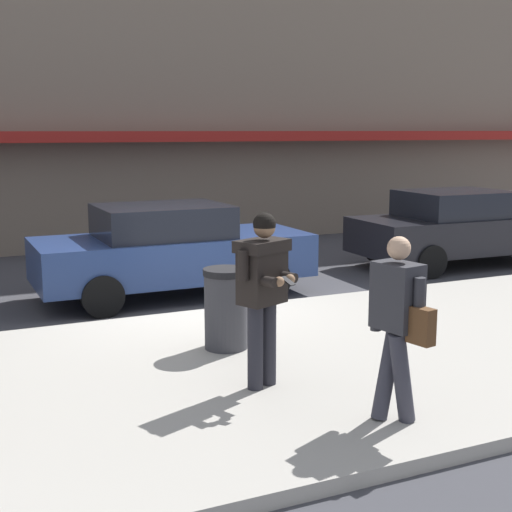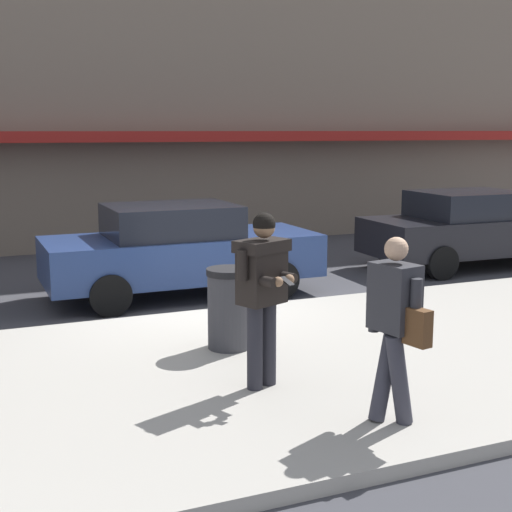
{
  "view_description": "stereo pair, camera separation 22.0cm",
  "coord_description": "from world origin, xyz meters",
  "px_view_note": "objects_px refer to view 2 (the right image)",
  "views": [
    {
      "loc": [
        -3.48,
        -9.81,
        2.75
      ],
      "look_at": [
        -0.5,
        -3.37,
        1.49
      ],
      "focal_mm": 50.0,
      "sensor_mm": 36.0,
      "label": 1
    },
    {
      "loc": [
        -3.28,
        -9.9,
        2.75
      ],
      "look_at": [
        -0.5,
        -3.37,
        1.49
      ],
      "focal_mm": 50.0,
      "sensor_mm": 36.0,
      "label": 2
    }
  ],
  "objects_px": {
    "pedestrian_with_bag": "(395,319)",
    "trash_bin": "(229,308)",
    "parked_sedan_mid": "(180,249)",
    "man_texting_on_phone": "(263,281)",
    "parked_sedan_far": "(473,228)"
  },
  "relations": [
    {
      "from": "parked_sedan_mid",
      "to": "pedestrian_with_bag",
      "type": "distance_m",
      "value": 6.14
    },
    {
      "from": "parked_sedan_mid",
      "to": "trash_bin",
      "type": "distance_m",
      "value": 3.48
    },
    {
      "from": "parked_sedan_mid",
      "to": "trash_bin",
      "type": "xyz_separation_m",
      "value": [
        -0.44,
        -3.45,
        -0.16
      ]
    },
    {
      "from": "parked_sedan_mid",
      "to": "parked_sedan_far",
      "type": "distance_m",
      "value": 6.23
    },
    {
      "from": "parked_sedan_mid",
      "to": "pedestrian_with_bag",
      "type": "height_order",
      "value": "pedestrian_with_bag"
    },
    {
      "from": "parked_sedan_mid",
      "to": "parked_sedan_far",
      "type": "height_order",
      "value": "same"
    },
    {
      "from": "pedestrian_with_bag",
      "to": "trash_bin",
      "type": "height_order",
      "value": "pedestrian_with_bag"
    },
    {
      "from": "man_texting_on_phone",
      "to": "parked_sedan_far",
      "type": "bearing_deg",
      "value": 36.27
    },
    {
      "from": "parked_sedan_far",
      "to": "pedestrian_with_bag",
      "type": "bearing_deg",
      "value": -134.11
    },
    {
      "from": "parked_sedan_far",
      "to": "trash_bin",
      "type": "xyz_separation_m",
      "value": [
        -6.66,
        -3.63,
        -0.16
      ]
    },
    {
      "from": "trash_bin",
      "to": "pedestrian_with_bag",
      "type": "bearing_deg",
      "value": -78.5
    },
    {
      "from": "parked_sedan_far",
      "to": "trash_bin",
      "type": "bearing_deg",
      "value": -151.44
    },
    {
      "from": "parked_sedan_far",
      "to": "pedestrian_with_bag",
      "type": "height_order",
      "value": "pedestrian_with_bag"
    },
    {
      "from": "pedestrian_with_bag",
      "to": "trash_bin",
      "type": "xyz_separation_m",
      "value": [
        -0.55,
        2.68,
        -0.47
      ]
    },
    {
      "from": "man_texting_on_phone",
      "to": "trash_bin",
      "type": "distance_m",
      "value": 1.52
    }
  ]
}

